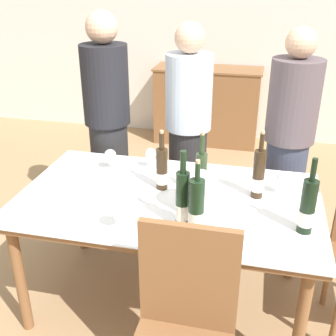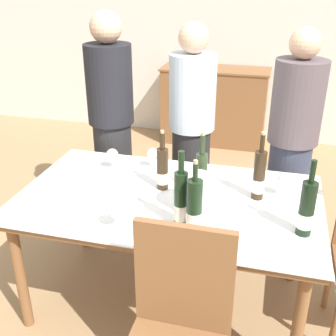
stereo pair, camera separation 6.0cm
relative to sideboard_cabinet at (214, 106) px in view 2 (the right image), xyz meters
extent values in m
plane|color=#A37F56|center=(0.17, -2.75, -0.44)|extent=(12.00, 12.00, 0.00)
cube|color=silver|center=(0.17, 0.29, 0.96)|extent=(8.00, 0.10, 2.80)
cube|color=brown|center=(0.00, 0.00, -0.01)|extent=(1.18, 0.44, 0.86)
cube|color=brown|center=(0.00, 0.00, 0.43)|extent=(1.22, 0.46, 0.02)
cylinder|color=brown|center=(-0.57, -3.14, -0.09)|extent=(0.06, 0.06, 0.69)
cylinder|color=brown|center=(0.91, -3.14, -0.09)|extent=(0.06, 0.06, 0.69)
cylinder|color=brown|center=(-0.57, -2.35, -0.09)|extent=(0.06, 0.06, 0.69)
cylinder|color=brown|center=(0.91, -2.35, -0.09)|extent=(0.06, 0.06, 0.69)
cube|color=brown|center=(0.17, -2.75, 0.27)|extent=(1.63, 0.96, 0.04)
cube|color=white|center=(0.17, -2.75, 0.29)|extent=(1.66, 0.99, 0.01)
cylinder|color=white|center=(0.34, -2.83, 0.39)|extent=(0.19, 0.19, 0.19)
cylinder|color=white|center=(0.34, -2.83, 0.47)|extent=(0.21, 0.21, 0.01)
cylinder|color=#28381E|center=(0.34, -2.65, 0.41)|extent=(0.06, 0.06, 0.24)
cylinder|color=white|center=(0.34, -2.65, 0.36)|extent=(0.06, 0.06, 0.07)
cylinder|color=#28381E|center=(0.34, -2.65, 0.59)|extent=(0.03, 0.03, 0.11)
cylinder|color=tan|center=(0.34, -2.65, 0.65)|extent=(0.02, 0.02, 0.02)
cylinder|color=black|center=(0.89, -2.92, 0.43)|extent=(0.07, 0.07, 0.27)
cylinder|color=white|center=(0.89, -2.92, 0.37)|extent=(0.07, 0.07, 0.08)
cylinder|color=black|center=(0.89, -2.92, 0.62)|extent=(0.03, 0.03, 0.11)
cylinder|color=#332314|center=(0.65, -2.62, 0.43)|extent=(0.07, 0.07, 0.28)
cylinder|color=white|center=(0.65, -2.62, 0.37)|extent=(0.07, 0.07, 0.08)
cylinder|color=#332314|center=(0.65, -2.62, 0.62)|extent=(0.02, 0.02, 0.10)
cylinder|color=tan|center=(0.65, -2.62, 0.67)|extent=(0.02, 0.02, 0.02)
cylinder|color=#332314|center=(0.11, -2.65, 0.42)|extent=(0.07, 0.07, 0.24)
cylinder|color=silver|center=(0.11, -2.65, 0.36)|extent=(0.07, 0.07, 0.07)
cylinder|color=#332314|center=(0.11, -2.65, 0.58)|extent=(0.03, 0.03, 0.10)
cylinder|color=tan|center=(0.11, -2.65, 0.64)|extent=(0.02, 0.02, 0.02)
cylinder|color=black|center=(0.30, -3.01, 0.44)|extent=(0.07, 0.07, 0.29)
cylinder|color=silver|center=(0.30, -3.01, 0.38)|extent=(0.07, 0.07, 0.08)
cylinder|color=black|center=(0.30, -3.01, 0.64)|extent=(0.03, 0.03, 0.11)
cylinder|color=black|center=(0.38, -3.05, 0.43)|extent=(0.07, 0.07, 0.28)
cylinder|color=silver|center=(0.38, -3.05, 0.37)|extent=(0.08, 0.08, 0.08)
cylinder|color=black|center=(0.38, -3.05, 0.62)|extent=(0.02, 0.02, 0.09)
cylinder|color=tan|center=(0.38, -3.05, 0.67)|extent=(0.02, 0.02, 0.02)
cylinder|color=white|center=(-0.02, -2.40, 0.30)|extent=(0.07, 0.07, 0.00)
cylinder|color=white|center=(-0.02, -2.40, 0.33)|extent=(0.01, 0.01, 0.07)
sphere|color=white|center=(-0.02, -2.40, 0.39)|extent=(0.07, 0.07, 0.07)
cylinder|color=white|center=(0.00, -3.10, 0.30)|extent=(0.07, 0.07, 0.00)
cylinder|color=white|center=(0.00, -3.10, 0.33)|extent=(0.01, 0.01, 0.07)
sphere|color=white|center=(0.00, -3.10, 0.40)|extent=(0.08, 0.08, 0.08)
cylinder|color=white|center=(0.78, -2.57, 0.30)|extent=(0.06, 0.06, 0.00)
cylinder|color=white|center=(0.78, -2.57, 0.34)|extent=(0.01, 0.01, 0.07)
sphere|color=white|center=(0.78, -2.57, 0.40)|extent=(0.08, 0.08, 0.08)
cylinder|color=white|center=(-0.26, -2.47, 0.30)|extent=(0.06, 0.06, 0.00)
cylinder|color=white|center=(-0.26, -2.47, 0.33)|extent=(0.01, 0.01, 0.07)
sphere|color=white|center=(-0.26, -2.47, 0.39)|extent=(0.08, 0.08, 0.08)
cube|color=brown|center=(0.40, -3.36, 0.28)|extent=(0.42, 0.04, 0.51)
cylinder|color=brown|center=(1.11, -2.93, -0.22)|extent=(0.03, 0.03, 0.43)
cylinder|color=brown|center=(1.11, -2.56, -0.22)|extent=(0.03, 0.03, 0.43)
cylinder|color=#262628|center=(-0.45, -2.00, 0.00)|extent=(0.28, 0.28, 0.87)
cylinder|color=black|center=(-0.45, -2.00, 0.71)|extent=(0.33, 0.33, 0.55)
sphere|color=#DBAD89|center=(-0.45, -2.00, 1.09)|extent=(0.22, 0.22, 0.22)
cylinder|color=#262628|center=(0.12, -1.89, -0.02)|extent=(0.28, 0.28, 0.84)
cylinder|color=silver|center=(0.12, -1.89, 0.66)|extent=(0.33, 0.33, 0.53)
sphere|color=#DBAD89|center=(0.12, -1.89, 1.03)|extent=(0.21, 0.21, 0.21)
cylinder|color=#383F56|center=(0.83, -1.98, -0.02)|extent=(0.28, 0.28, 0.84)
cylinder|color=#594C51|center=(0.83, -1.98, 0.67)|extent=(0.33, 0.33, 0.54)
sphere|color=#DBAD89|center=(0.83, -1.98, 1.04)|extent=(0.19, 0.19, 0.19)
camera|label=1|loc=(0.63, -4.73, 1.44)|focal=45.00mm
camera|label=2|loc=(0.69, -4.72, 1.44)|focal=45.00mm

